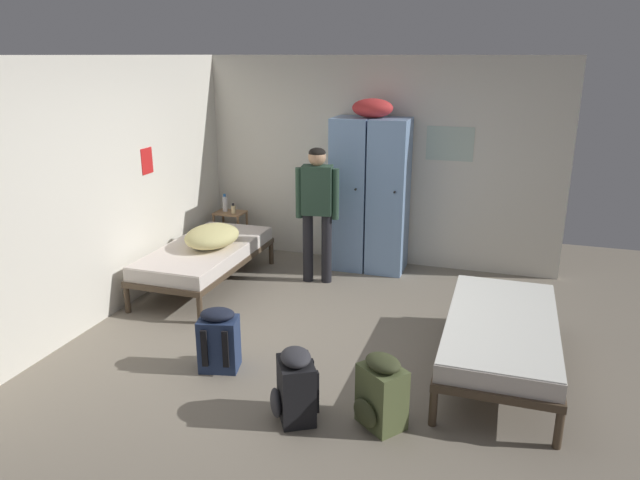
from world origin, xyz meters
name	(u,v)px	position (x,y,z in m)	size (l,w,h in m)	color
ground_plane	(312,347)	(0.00, 0.00, 0.00)	(8.00, 8.00, 0.00)	gray
room_backdrop	(245,177)	(-1.16, 1.20, 1.27)	(4.48, 5.06, 2.55)	silver
locker_bank	(370,192)	(0.00, 2.22, 0.97)	(0.90, 0.55, 2.07)	#7A9ECC
shelf_unit	(231,228)	(-1.88, 2.20, 0.35)	(0.38, 0.30, 0.57)	#99704C
bed_right	(501,331)	(1.63, 0.06, 0.38)	(0.90, 1.90, 0.49)	#473828
bed_left_rear	(206,254)	(-1.63, 1.05, 0.38)	(0.90, 1.90, 0.49)	#473828
bedding_heap	(212,236)	(-1.53, 1.05, 0.61)	(0.57, 0.73, 0.24)	#D1C67F
person_traveler	(317,203)	(-0.46, 1.58, 0.95)	(0.49, 0.25, 1.57)	black
water_bottle	(225,203)	(-1.96, 2.22, 0.68)	(0.07, 0.07, 0.23)	white
lotion_bottle	(233,209)	(-1.81, 2.16, 0.63)	(0.06, 0.06, 0.13)	beige
backpack_navy	(219,340)	(-0.62, -0.59, 0.26)	(0.37, 0.38, 0.55)	navy
backpack_olive	(381,393)	(0.85, -0.98, 0.26)	(0.41, 0.42, 0.55)	#566038
backpack_black	(295,387)	(0.24, -1.08, 0.26)	(0.41, 0.40, 0.55)	black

